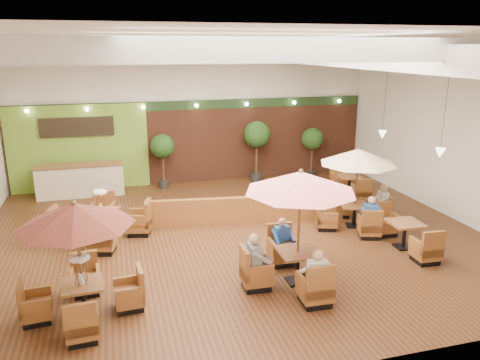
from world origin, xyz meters
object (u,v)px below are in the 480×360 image
object	(u,v)px
service_counter	(81,180)
diner_4	(381,200)
topiary_1	(257,137)
topiary_2	(312,141)
booth_divider	(247,210)
table_3	(102,223)
topiary_0	(162,148)
table_5	(349,185)
diner_3	(371,212)
table_4	(404,235)
diner_0	(316,271)
diner_1	(283,236)
table_0	(78,239)
table_2	(357,173)
diner_2	(256,256)
table_1	(297,203)

from	to	relation	value
service_counter	diner_4	xyz separation A→B (m)	(8.94, -5.33, 0.17)
diner_4	topiary_1	bearing A→B (deg)	32.91
topiary_2	booth_divider	bearing A→B (deg)	-132.54
table_3	topiary_0	xyz separation A→B (m)	(2.22, 4.46, 1.11)
topiary_0	table_5	bearing A→B (deg)	-21.69
table_5	topiary_2	xyz separation A→B (m)	(-0.38, 2.57, 1.20)
service_counter	table_3	xyz separation A→B (m)	(0.78, -4.26, -0.15)
service_counter	diner_3	world-z (taller)	diner_3
table_3	table_4	distance (m)	8.30
service_counter	table_4	world-z (taller)	service_counter
table_3	diner_3	world-z (taller)	table_3
booth_divider	table_3	size ratio (longest dim) A/B	2.16
diner_0	diner_4	size ratio (longest dim) A/B	1.00
diner_1	diner_3	world-z (taller)	diner_3
table_4	diner_3	world-z (taller)	diner_3
table_4	topiary_2	size ratio (longest dim) A/B	1.21
topiary_1	table_3	bearing A→B (deg)	-143.03
table_0	table_2	distance (m)	8.15
service_counter	booth_divider	world-z (taller)	service_counter
topiary_0	diner_2	xyz separation A→B (m)	(1.12, -8.32, -0.77)
booth_divider	table_0	xyz separation A→B (m)	(-4.56, -4.04, 1.23)
table_5	diner_1	xyz separation A→B (m)	(-4.37, -4.77, 0.40)
table_5	diner_2	bearing A→B (deg)	-120.74
table_3	diner_1	bearing A→B (deg)	-19.90
diner_3	table_2	bearing A→B (deg)	113.77
diner_0	diner_1	bearing A→B (deg)	88.34
service_counter	topiary_1	distance (m)	6.81
table_2	service_counter	bearing A→B (deg)	164.57
topiary_0	diner_0	bearing A→B (deg)	-77.29
table_3	table_5	distance (m)	8.89
topiary_2	table_5	bearing A→B (deg)	-81.49
diner_3	diner_4	bearing A→B (deg)	68.77
booth_divider	diner_4	distance (m)	4.09
diner_4	topiary_2	bearing A→B (deg)	9.42
service_counter	table_1	world-z (taller)	table_1
table_0	topiary_1	distance (m)	10.53
table_5	table_3	bearing A→B (deg)	-155.53
table_2	booth_divider	bearing A→B (deg)	178.34
table_5	diner_3	xyz separation A→B (m)	(-1.41, -3.84, 0.42)
table_2	diner_0	xyz separation A→B (m)	(-2.96, -3.78, -0.92)
table_2	table_3	xyz separation A→B (m)	(-7.27, 1.07, -1.24)
table_2	table_4	world-z (taller)	table_2
table_2	diner_0	distance (m)	4.89
topiary_1	service_counter	bearing A→B (deg)	-178.29
booth_divider	table_3	xyz separation A→B (m)	(-4.23, -0.02, 0.02)
table_0	topiary_2	xyz separation A→B (m)	(8.63, 8.47, -0.13)
table_1	diner_0	distance (m)	1.53
table_4	service_counter	bearing A→B (deg)	143.42
topiary_2	diner_2	bearing A→B (deg)	-120.84
table_3	diner_4	xyz separation A→B (m)	(8.16, -1.07, 0.32)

